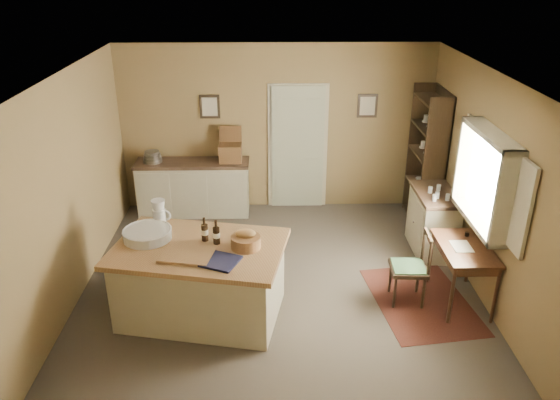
# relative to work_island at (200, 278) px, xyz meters

# --- Properties ---
(ground) EXTENTS (5.00, 5.00, 0.00)m
(ground) POSITION_rel_work_island_xyz_m (0.93, 0.58, -0.48)
(ground) COLOR brown
(ground) RESTS_ON ground
(wall_back) EXTENTS (5.00, 0.10, 2.70)m
(wall_back) POSITION_rel_work_island_xyz_m (0.93, 3.08, 0.87)
(wall_back) COLOR olive
(wall_back) RESTS_ON ground
(wall_front) EXTENTS (5.00, 0.10, 2.70)m
(wall_front) POSITION_rel_work_island_xyz_m (0.93, -1.92, 0.87)
(wall_front) COLOR olive
(wall_front) RESTS_ON ground
(wall_left) EXTENTS (0.10, 5.00, 2.70)m
(wall_left) POSITION_rel_work_island_xyz_m (-1.57, 0.58, 0.87)
(wall_left) COLOR olive
(wall_left) RESTS_ON ground
(wall_right) EXTENTS (0.10, 5.00, 2.70)m
(wall_right) POSITION_rel_work_island_xyz_m (3.43, 0.58, 0.87)
(wall_right) COLOR olive
(wall_right) RESTS_ON ground
(ceiling) EXTENTS (5.00, 5.00, 0.00)m
(ceiling) POSITION_rel_work_island_xyz_m (0.93, 0.58, 2.22)
(ceiling) COLOR silver
(ceiling) RESTS_ON wall_back
(door) EXTENTS (0.97, 0.06, 2.11)m
(door) POSITION_rel_work_island_xyz_m (1.28, 3.05, 0.57)
(door) COLOR #B0B496
(door) RESTS_ON ground
(framed_prints) EXTENTS (2.82, 0.02, 0.38)m
(framed_prints) POSITION_rel_work_island_xyz_m (1.13, 3.05, 1.24)
(framed_prints) COLOR black
(framed_prints) RESTS_ON ground
(window) EXTENTS (0.25, 1.99, 1.12)m
(window) POSITION_rel_work_island_xyz_m (3.35, 0.38, 1.07)
(window) COLOR beige
(window) RESTS_ON ground
(work_island) EXTENTS (2.11, 1.59, 1.20)m
(work_island) POSITION_rel_work_island_xyz_m (0.00, 0.00, 0.00)
(work_island) COLOR beige
(work_island) RESTS_ON ground
(sideboard) EXTENTS (1.81, 0.52, 1.18)m
(sideboard) POSITION_rel_work_island_xyz_m (-0.41, 2.78, -0.00)
(sideboard) COLOR beige
(sideboard) RESTS_ON ground
(rug) EXTENTS (1.30, 1.73, 0.01)m
(rug) POSITION_rel_work_island_xyz_m (2.68, 0.18, -0.48)
(rug) COLOR #431E14
(rug) RESTS_ON ground
(writing_desk) EXTENTS (0.59, 0.96, 0.82)m
(writing_desk) POSITION_rel_work_island_xyz_m (3.13, 0.18, 0.19)
(writing_desk) COLOR #341D11
(writing_desk) RESTS_ON ground
(desk_chair) EXTENTS (0.44, 0.44, 0.91)m
(desk_chair) POSITION_rel_work_island_xyz_m (2.48, 0.21, -0.03)
(desk_chair) COLOR black
(desk_chair) RESTS_ON ground
(right_cabinet) EXTENTS (0.53, 0.96, 0.99)m
(right_cabinet) POSITION_rel_work_island_xyz_m (3.13, 1.47, -0.02)
(right_cabinet) COLOR beige
(right_cabinet) RESTS_ON ground
(shelving_unit) EXTENTS (0.36, 0.95, 2.11)m
(shelving_unit) POSITION_rel_work_island_xyz_m (3.28, 2.47, 0.57)
(shelving_unit) COLOR black
(shelving_unit) RESTS_ON ground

